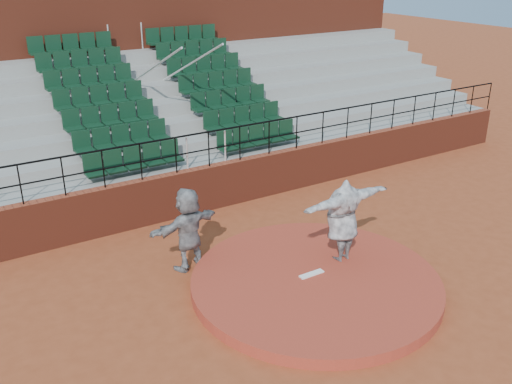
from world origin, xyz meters
TOP-DOWN VIEW (x-y plane):
  - ground at (0.00, 0.00)m, footprint 90.00×90.00m
  - pitchers_mound at (0.00, 0.00)m, footprint 5.50×5.50m
  - pitching_rubber at (0.00, 0.15)m, footprint 0.60×0.15m
  - boundary_wall at (0.00, 5.00)m, footprint 24.00×0.30m
  - wall_railing at (0.00, 5.00)m, footprint 24.04×0.05m
  - seating_deck at (0.00, 8.65)m, footprint 24.00×5.97m
  - press_box_facade at (0.00, 12.60)m, footprint 24.00×3.00m
  - pitcher at (1.01, 0.38)m, footprint 2.47×0.77m
  - fielder at (-1.97, 2.29)m, footprint 1.93×0.97m

SIDE VIEW (x-z plane):
  - ground at x=0.00m, z-range 0.00..0.00m
  - pitchers_mound at x=0.00m, z-range 0.00..0.25m
  - pitching_rubber at x=0.00m, z-range 0.25..0.28m
  - boundary_wall at x=0.00m, z-range 0.00..1.30m
  - fielder at x=-1.97m, z-range 0.00..1.99m
  - pitcher at x=1.01m, z-range 0.25..2.24m
  - seating_deck at x=0.00m, z-range -0.88..3.75m
  - wall_railing at x=0.00m, z-range 1.52..2.54m
  - press_box_facade at x=0.00m, z-range 0.00..7.10m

